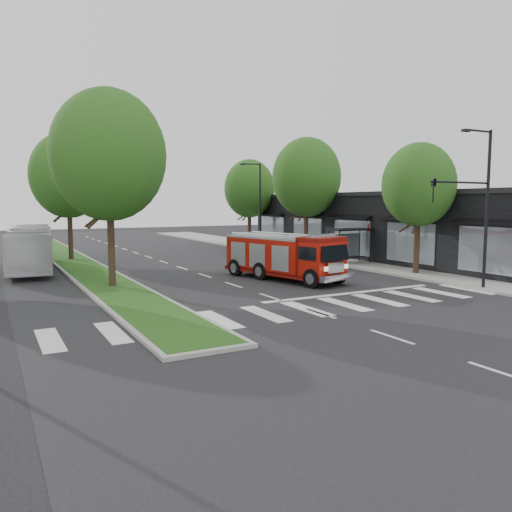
# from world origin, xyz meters

# --- Properties ---
(ground) EXTENTS (140.00, 140.00, 0.00)m
(ground) POSITION_xyz_m (0.00, 0.00, 0.00)
(ground) COLOR black
(ground) RESTS_ON ground
(sidewalk_right) EXTENTS (5.00, 80.00, 0.15)m
(sidewalk_right) POSITION_xyz_m (12.50, 10.00, 0.07)
(sidewalk_right) COLOR gray
(sidewalk_right) RESTS_ON ground
(median) EXTENTS (3.00, 50.00, 0.15)m
(median) POSITION_xyz_m (-6.00, 18.00, 0.08)
(median) COLOR gray
(median) RESTS_ON ground
(storefront_row) EXTENTS (8.00, 30.00, 5.00)m
(storefront_row) POSITION_xyz_m (17.00, 10.00, 2.50)
(storefront_row) COLOR black
(storefront_row) RESTS_ON ground
(bus_shelter) EXTENTS (3.20, 1.60, 2.61)m
(bus_shelter) POSITION_xyz_m (11.20, 8.15, 2.04)
(bus_shelter) COLOR black
(bus_shelter) RESTS_ON ground
(tree_right_near) EXTENTS (4.40, 4.40, 8.05)m
(tree_right_near) POSITION_xyz_m (11.50, 2.00, 5.51)
(tree_right_near) COLOR black
(tree_right_near) RESTS_ON ground
(tree_right_mid) EXTENTS (5.60, 5.60, 9.72)m
(tree_right_mid) POSITION_xyz_m (11.50, 14.00, 6.49)
(tree_right_mid) COLOR black
(tree_right_mid) RESTS_ON ground
(tree_right_far) EXTENTS (5.00, 5.00, 8.73)m
(tree_right_far) POSITION_xyz_m (11.50, 24.00, 5.84)
(tree_right_far) COLOR black
(tree_right_far) RESTS_ON ground
(tree_median_near) EXTENTS (5.80, 5.80, 10.16)m
(tree_median_near) POSITION_xyz_m (-6.00, 6.00, 6.81)
(tree_median_near) COLOR black
(tree_median_near) RESTS_ON ground
(tree_median_far) EXTENTS (5.60, 5.60, 9.72)m
(tree_median_far) POSITION_xyz_m (-6.00, 20.00, 6.49)
(tree_median_far) COLOR black
(tree_median_far) RESTS_ON ground
(streetlight_right_near) EXTENTS (4.08, 0.22, 8.00)m
(streetlight_right_near) POSITION_xyz_m (9.61, -3.50, 4.67)
(streetlight_right_near) COLOR black
(streetlight_right_near) RESTS_ON ground
(streetlight_right_far) EXTENTS (2.11, 0.20, 8.00)m
(streetlight_right_far) POSITION_xyz_m (10.35, 20.00, 4.48)
(streetlight_right_far) COLOR black
(streetlight_right_far) RESTS_ON ground
(fire_engine) EXTENTS (4.26, 8.33, 2.77)m
(fire_engine) POSITION_xyz_m (3.40, 4.35, 1.33)
(fire_engine) COLOR #630B05
(fire_engine) RESTS_ON ground
(city_bus) EXTENTS (3.58, 10.86, 2.97)m
(city_bus) POSITION_xyz_m (-9.11, 15.34, 1.48)
(city_bus) COLOR silver
(city_bus) RESTS_ON ground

